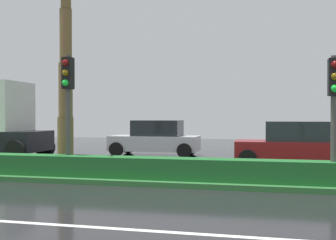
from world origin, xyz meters
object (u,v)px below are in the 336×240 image
traffic_signal_median_left (68,92)px  car_in_traffic_second (294,145)px  car_in_traffic_leading (155,139)px  traffic_signal_median_right (334,96)px

traffic_signal_median_left → car_in_traffic_second: 8.73m
car_in_traffic_leading → car_in_traffic_second: 6.91m
car_in_traffic_leading → car_in_traffic_second: same height
traffic_signal_median_right → car_in_traffic_leading: 10.80m
traffic_signal_median_right → car_in_traffic_leading: (-6.89, 8.16, -1.61)m
traffic_signal_median_right → car_in_traffic_leading: bearing=130.2°
traffic_signal_median_left → traffic_signal_median_right: 7.55m
traffic_signal_median_right → car_in_traffic_second: 5.52m
traffic_signal_median_left → traffic_signal_median_right: (7.54, -0.24, -0.21)m
traffic_signal_median_left → car_in_traffic_second: bearing=35.9°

